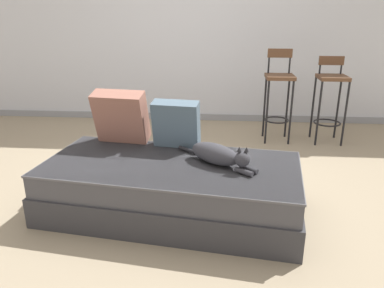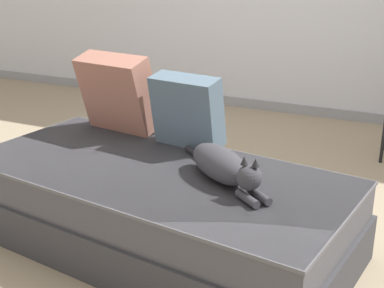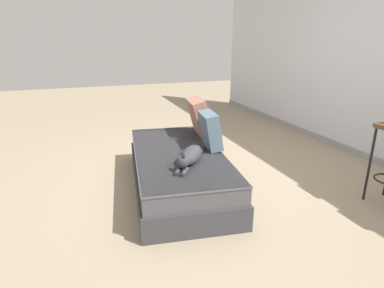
{
  "view_description": "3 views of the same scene",
  "coord_description": "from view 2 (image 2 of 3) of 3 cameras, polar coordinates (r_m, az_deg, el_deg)",
  "views": [
    {
      "loc": [
        0.36,
        -2.95,
        1.48
      ],
      "look_at": [
        0.15,
        -0.3,
        0.53
      ],
      "focal_mm": 35.0,
      "sensor_mm": 36.0,
      "label": 1
    },
    {
      "loc": [
        1.18,
        -2.49,
        1.39
      ],
      "look_at": [
        0.15,
        -0.3,
        0.53
      ],
      "focal_mm": 50.0,
      "sensor_mm": 36.0,
      "label": 2
    },
    {
      "loc": [
        3.0,
        -1.34,
        1.54
      ],
      "look_at": [
        0.15,
        -0.3,
        0.53
      ],
      "focal_mm": 30.0,
      "sensor_mm": 36.0,
      "label": 3
    }
  ],
  "objects": [
    {
      "name": "ground_plane",
      "position": [
        3.09,
        -0.15,
        -7.15
      ],
      "size": [
        16.0,
        16.0,
        0.0
      ],
      "primitive_type": "plane",
      "color": "gray",
      "rests_on": "ground"
    },
    {
      "name": "couch",
      "position": [
        2.68,
        -3.84,
        -6.66
      ],
      "size": [
        2.03,
        1.17,
        0.41
      ],
      "color": "#353539",
      "rests_on": "ground"
    },
    {
      "name": "throw_pillow_corner",
      "position": [
        3.1,
        -7.91,
        5.41
      ],
      "size": [
        0.46,
        0.32,
        0.46
      ],
      "color": "#936051",
      "rests_on": "couch"
    },
    {
      "name": "wall_baseboard_trim",
      "position": [
        5.02,
        10.67,
        3.74
      ],
      "size": [
        8.0,
        0.02,
        0.09
      ],
      "primitive_type": "cube",
      "color": "gray",
      "rests_on": "ground"
    },
    {
      "name": "throw_pillow_middle",
      "position": [
        2.83,
        -0.48,
        3.52
      ],
      "size": [
        0.4,
        0.25,
        0.39
      ],
      "color": "#4C6070",
      "rests_on": "couch"
    },
    {
      "name": "cat",
      "position": [
        2.43,
        3.38,
        -2.31
      ],
      "size": [
        0.61,
        0.52,
        0.19
      ],
      "color": "#333338",
      "rests_on": "couch"
    }
  ]
}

